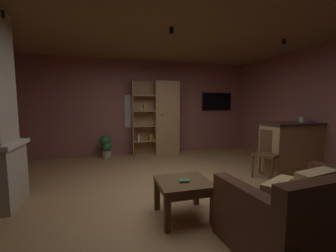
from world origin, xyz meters
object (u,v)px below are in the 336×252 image
(dining_chair, at_px, (268,150))
(wall_mounted_tv, at_px, (217,102))
(potted_floor_plant, at_px, (106,146))
(kitchen_bar_counter, at_px, (295,147))
(leather_couch, at_px, (307,216))
(coffee_table, at_px, (184,188))
(table_book_0, at_px, (184,181))
(bookshelf_cabinet, at_px, (163,119))
(tissue_box, at_px, (303,120))

(dining_chair, bearing_deg, wall_mounted_tv, 83.75)
(dining_chair, relative_size, potted_floor_plant, 1.47)
(kitchen_bar_counter, relative_size, leather_couch, 0.86)
(coffee_table, relative_size, potted_floor_plant, 1.05)
(table_book_0, bearing_deg, potted_floor_plant, 106.37)
(table_book_0, relative_size, potted_floor_plant, 0.20)
(bookshelf_cabinet, xyz_separation_m, dining_chair, (1.50, -2.44, -0.50))
(coffee_table, relative_size, table_book_0, 5.31)
(bookshelf_cabinet, height_order, leather_couch, bookshelf_cabinet)
(kitchen_bar_counter, height_order, leather_couch, kitchen_bar_counter)
(bookshelf_cabinet, height_order, coffee_table, bookshelf_cabinet)
(bookshelf_cabinet, bearing_deg, tissue_box, -43.04)
(bookshelf_cabinet, relative_size, table_book_0, 16.87)
(tissue_box, bearing_deg, wall_mounted_tv, 105.20)
(kitchen_bar_counter, xyz_separation_m, dining_chair, (-0.78, -0.11, -0.00))
(kitchen_bar_counter, height_order, coffee_table, kitchen_bar_counter)
(kitchen_bar_counter, xyz_separation_m, tissue_box, (0.20, 0.01, 0.58))
(leather_couch, xyz_separation_m, wall_mounted_tv, (1.38, 4.49, 1.22))
(bookshelf_cabinet, relative_size, tissue_box, 17.31)
(kitchen_bar_counter, bearing_deg, dining_chair, -171.73)
(leather_couch, distance_m, coffee_table, 1.33)
(coffee_table, bearing_deg, table_book_0, -101.18)
(wall_mounted_tv, bearing_deg, tissue_box, -74.80)
(bookshelf_cabinet, height_order, tissue_box, bookshelf_cabinet)
(kitchen_bar_counter, xyz_separation_m, leather_couch, (-1.87, -1.95, -0.23))
(kitchen_bar_counter, height_order, potted_floor_plant, kitchen_bar_counter)
(kitchen_bar_counter, distance_m, leather_couch, 2.71)
(kitchen_bar_counter, distance_m, tissue_box, 0.61)
(table_book_0, xyz_separation_m, wall_mounted_tv, (2.40, 3.67, 1.04))
(potted_floor_plant, bearing_deg, leather_couch, -64.24)
(leather_couch, relative_size, coffee_table, 2.52)
(tissue_box, bearing_deg, coffee_table, -160.28)
(coffee_table, xyz_separation_m, table_book_0, (-0.01, -0.04, 0.10))
(table_book_0, relative_size, wall_mounted_tv, 0.13)
(kitchen_bar_counter, bearing_deg, potted_floor_plant, 150.29)
(leather_couch, height_order, table_book_0, leather_couch)
(kitchen_bar_counter, height_order, wall_mounted_tv, wall_mounted_tv)
(bookshelf_cabinet, bearing_deg, kitchen_bar_counter, -45.64)
(table_book_0, bearing_deg, dining_chair, 25.73)
(tissue_box, height_order, table_book_0, tissue_box)
(bookshelf_cabinet, bearing_deg, leather_couch, -84.47)
(coffee_table, xyz_separation_m, dining_chair, (2.10, 0.98, 0.15))
(tissue_box, bearing_deg, bookshelf_cabinet, 136.96)
(tissue_box, bearing_deg, leather_couch, -136.51)
(coffee_table, relative_size, dining_chair, 0.71)
(kitchen_bar_counter, relative_size, table_book_0, 11.49)
(leather_couch, bearing_deg, tissue_box, 43.49)
(bookshelf_cabinet, xyz_separation_m, leather_couch, (0.41, -4.28, -0.72))
(tissue_box, relative_size, coffee_table, 0.18)
(bookshelf_cabinet, xyz_separation_m, tissue_box, (2.48, -2.32, 0.08))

